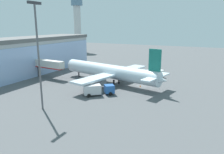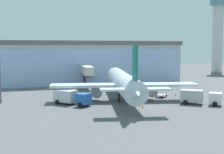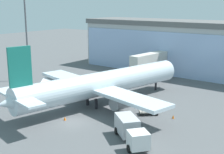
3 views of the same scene
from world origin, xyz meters
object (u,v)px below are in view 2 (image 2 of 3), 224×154
airplane (124,83)px  fuel_truck (199,97)px  jet_bridge (87,71)px  control_tower (218,27)px  safety_cone_nose (143,107)px  catering_truck (71,97)px  baggage_cart (161,95)px  safety_cone_wingtip (176,95)px

airplane → fuel_truck: bearing=-114.6°
airplane → jet_bridge: bearing=20.0°
airplane → fuel_truck: size_ratio=4.96×
control_tower → fuel_truck: 81.77m
jet_bridge → control_tower: control_tower is taller
control_tower → fuel_truck: bearing=-129.4°
safety_cone_nose → catering_truck: bearing=148.0°
baggage_cart → safety_cone_nose: size_ratio=5.74×
jet_bridge → safety_cone_nose: 30.13m
fuel_truck → safety_cone_wingtip: (0.95, 10.09, -1.19)m
catering_truck → safety_cone_nose: size_ratio=12.71×
catering_truck → fuel_truck: (22.57, -7.26, 0.00)m
catering_truck → safety_cone_wingtip: size_ratio=12.71×
safety_cone_nose → safety_cone_wingtip: same height
control_tower → safety_cone_wingtip: size_ratio=58.75×
safety_cone_nose → airplane: bearing=91.3°
catering_truck → safety_cone_nose: bearing=17.8°
baggage_cart → safety_cone_nose: baggage_cart is taller
control_tower → safety_cone_nose: (-62.03, -61.52, -18.58)m
fuel_truck → jet_bridge: bearing=153.8°
control_tower → jet_bridge: bearing=-153.8°
jet_bridge → baggage_cart: jet_bridge is taller
airplane → safety_cone_wingtip: airplane is taller
safety_cone_wingtip → catering_truck: bearing=-173.1°
baggage_cart → jet_bridge: bearing=76.8°
safety_cone_wingtip → airplane: bearing=-175.3°
fuel_truck → safety_cone_nose: (-11.35, 0.25, -1.19)m
baggage_cart → catering_truck: bearing=144.8°
baggage_cart → safety_cone_wingtip: (3.77, 0.62, -0.23)m
control_tower → airplane: size_ratio=0.92×
control_tower → safety_cone_wingtip: (-49.73, -51.68, -18.58)m
safety_cone_wingtip → safety_cone_nose: bearing=-141.4°
fuel_truck → airplane: bearing=-179.3°
control_tower → catering_truck: size_ratio=4.62×
control_tower → baggage_cart: 77.04m
control_tower → baggage_cart: bearing=-135.7°
airplane → fuel_truck: airplane is taller
airplane → baggage_cart: (8.73, 0.40, -2.99)m
airplane → baggage_cart: bearing=-73.9°
catering_truck → control_tower: bearing=86.4°
airplane → safety_cone_nose: size_ratio=63.76×
jet_bridge → catering_truck: bearing=165.8°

